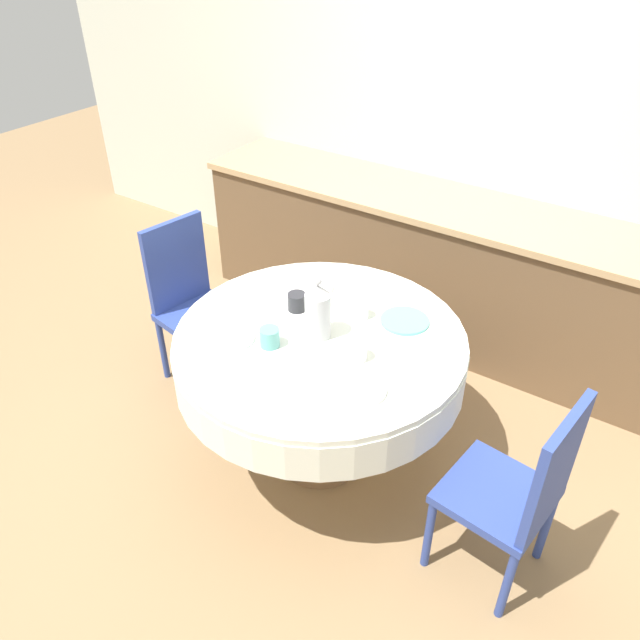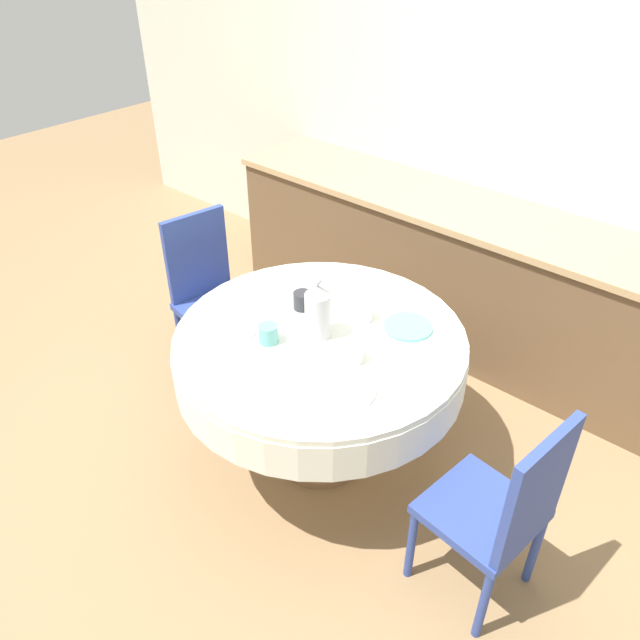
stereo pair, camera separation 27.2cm
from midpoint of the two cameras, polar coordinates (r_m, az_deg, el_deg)
ground_plane at (r=3.29m, az=2.43°, el=-12.39°), size 12.00×12.00×0.00m
wall_back at (r=3.90m, az=19.60°, el=16.40°), size 7.00×0.05×2.60m
kitchen_counter at (r=3.95m, az=15.23°, el=3.74°), size 3.24×0.64×0.90m
dining_table at (r=2.84m, az=2.74°, el=-3.48°), size 1.32×1.32×0.77m
chair_left at (r=2.54m, az=19.49°, el=-16.09°), size 0.44×0.44×0.95m
chair_right at (r=3.59m, az=-7.98°, el=2.68°), size 0.46×0.46×0.95m
plate_near_left at (r=2.79m, az=-5.43°, el=-1.12°), size 0.22×0.22×0.01m
cup_near_left at (r=2.70m, az=-1.89°, el=-1.36°), size 0.09×0.09×0.09m
plate_near_right at (r=2.47m, az=5.70°, el=-6.62°), size 0.22×0.22×0.01m
cup_near_right at (r=2.60m, az=5.96°, el=-3.14°), size 0.09×0.09×0.09m
plate_far_left at (r=3.10m, az=2.60°, el=3.04°), size 0.22×0.22×0.01m
cup_far_left at (r=2.92m, az=1.04°, el=1.72°), size 0.09×0.09×0.09m
plate_far_right at (r=2.85m, az=10.77°, el=-0.71°), size 0.22×0.22×0.01m
cup_far_right at (r=2.86m, az=6.70°, el=0.65°), size 0.09×0.09×0.09m
coffee_carafe at (r=2.69m, az=2.69°, el=0.74°), size 0.11×0.11×0.30m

